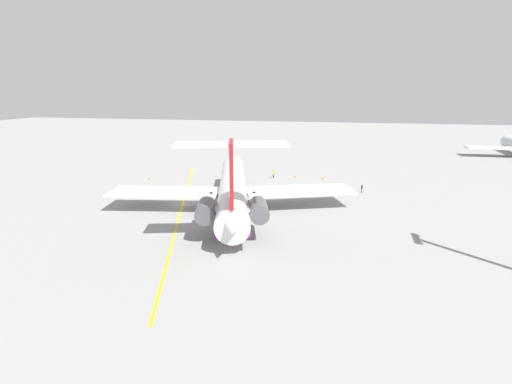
{
  "coord_description": "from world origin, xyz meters",
  "views": [
    {
      "loc": [
        65.66,
        27.85,
        19.57
      ],
      "look_at": [
        1.09,
        13.4,
        3.2
      ],
      "focal_mm": 29.01,
      "sensor_mm": 36.0,
      "label": 1
    }
  ],
  "objects_px": {
    "main_jetliner": "(233,190)",
    "ground_crew_near_tail": "(362,187)",
    "safety_cone_wingtip": "(323,178)",
    "ground_crew_near_nose": "(273,173)",
    "safety_cone_tail": "(295,176)",
    "safety_cone_nose": "(149,178)"
  },
  "relations": [
    {
      "from": "ground_crew_near_nose",
      "to": "safety_cone_tail",
      "type": "relative_size",
      "value": 3.28
    },
    {
      "from": "main_jetliner",
      "to": "safety_cone_tail",
      "type": "bearing_deg",
      "value": -28.01
    },
    {
      "from": "safety_cone_nose",
      "to": "safety_cone_tail",
      "type": "bearing_deg",
      "value": 106.76
    },
    {
      "from": "safety_cone_nose",
      "to": "safety_cone_wingtip",
      "type": "xyz_separation_m",
      "value": [
        -8.82,
        38.08,
        0.0
      ]
    },
    {
      "from": "main_jetliner",
      "to": "safety_cone_nose",
      "type": "xyz_separation_m",
      "value": [
        -20.08,
        -25.22,
        -3.45
      ]
    },
    {
      "from": "safety_cone_tail",
      "to": "safety_cone_wingtip",
      "type": "bearing_deg",
      "value": 83.36
    },
    {
      "from": "ground_crew_near_nose",
      "to": "safety_cone_nose",
      "type": "distance_m",
      "value": 28.11
    },
    {
      "from": "main_jetliner",
      "to": "ground_crew_near_tail",
      "type": "distance_m",
      "value": 27.81
    },
    {
      "from": "safety_cone_nose",
      "to": "safety_cone_wingtip",
      "type": "relative_size",
      "value": 1.0
    },
    {
      "from": "ground_crew_near_tail",
      "to": "safety_cone_wingtip",
      "type": "distance_m",
      "value": 13.82
    },
    {
      "from": "safety_cone_wingtip",
      "to": "ground_crew_near_tail",
      "type": "bearing_deg",
      "value": 36.94
    },
    {
      "from": "ground_crew_near_tail",
      "to": "safety_cone_nose",
      "type": "bearing_deg",
      "value": 168.47
    },
    {
      "from": "ground_crew_near_nose",
      "to": "safety_cone_nose",
      "type": "height_order",
      "value": "ground_crew_near_nose"
    },
    {
      "from": "safety_cone_wingtip",
      "to": "safety_cone_tail",
      "type": "xyz_separation_m",
      "value": [
        -0.74,
        -6.34,
        0.0
      ]
    },
    {
      "from": "safety_cone_nose",
      "to": "safety_cone_wingtip",
      "type": "distance_m",
      "value": 39.08
    },
    {
      "from": "ground_crew_near_nose",
      "to": "safety_cone_tail",
      "type": "xyz_separation_m",
      "value": [
        -1.77,
        4.74,
        -0.87
      ]
    },
    {
      "from": "ground_crew_near_tail",
      "to": "safety_cone_wingtip",
      "type": "height_order",
      "value": "ground_crew_near_tail"
    },
    {
      "from": "safety_cone_nose",
      "to": "safety_cone_tail",
      "type": "relative_size",
      "value": 1.0
    },
    {
      "from": "ground_crew_near_nose",
      "to": "safety_cone_tail",
      "type": "distance_m",
      "value": 5.14
    },
    {
      "from": "safety_cone_nose",
      "to": "ground_crew_near_tail",
      "type": "bearing_deg",
      "value": 87.28
    },
    {
      "from": "safety_cone_nose",
      "to": "safety_cone_wingtip",
      "type": "height_order",
      "value": "same"
    },
    {
      "from": "ground_crew_near_nose",
      "to": "safety_cone_wingtip",
      "type": "height_order",
      "value": "ground_crew_near_nose"
    }
  ]
}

